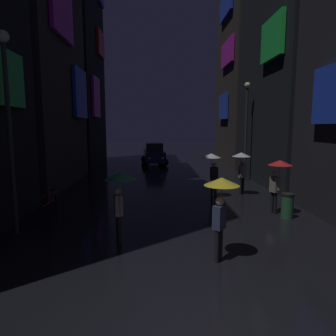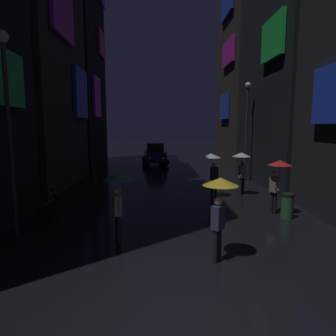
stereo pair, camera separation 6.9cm
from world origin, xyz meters
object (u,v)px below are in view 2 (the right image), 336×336
at_px(bicycle_parked_at_storefront, 49,207).
at_px(pedestrian_foreground_left_green, 119,188).
at_px(pedestrian_foreground_right_clear, 242,162).
at_px(car_distant, 155,154).
at_px(streetlamp_right_far, 247,121).
at_px(trash_bin, 287,206).
at_px(pedestrian_midstreet_left_yellow, 220,196).
at_px(streetlamp_left_near, 8,113).
at_px(pedestrian_midstreet_centre_clear, 212,163).
at_px(pedestrian_far_right_red, 278,172).

bearing_deg(bicycle_parked_at_storefront, pedestrian_foreground_left_green, -43.06).
distance_m(pedestrian_foreground_right_clear, bicycle_parked_at_storefront, 8.99).
height_order(car_distant, streetlamp_right_far, streetlamp_right_far).
bearing_deg(trash_bin, car_distant, 107.39).
distance_m(bicycle_parked_at_storefront, car_distant, 16.04).
distance_m(pedestrian_foreground_right_clear, pedestrian_foreground_left_green, 8.08).
bearing_deg(car_distant, pedestrian_foreground_right_clear, -70.27).
bearing_deg(pedestrian_foreground_right_clear, trash_bin, -80.41).
bearing_deg(pedestrian_midstreet_left_yellow, trash_bin, 46.03).
relative_size(bicycle_parked_at_storefront, trash_bin, 1.96).
bearing_deg(trash_bin, pedestrian_midstreet_left_yellow, -133.97).
distance_m(bicycle_parked_at_storefront, streetlamp_left_near, 3.87).
distance_m(pedestrian_midstreet_centre_clear, car_distant, 13.00).
xyz_separation_m(pedestrian_foreground_left_green, streetlamp_right_far, (6.58, 10.11, 2.06)).
height_order(pedestrian_foreground_right_clear, pedestrian_far_right_red, same).
xyz_separation_m(pedestrian_midstreet_left_yellow, trash_bin, (3.24, 3.36, -1.20)).
xyz_separation_m(pedestrian_foreground_right_clear, pedestrian_far_right_red, (0.46, -3.32, 0.00)).
bearing_deg(trash_bin, streetlamp_right_far, 84.87).
bearing_deg(pedestrian_midstreet_centre_clear, trash_bin, -57.16).
height_order(streetlamp_left_near, streetlamp_right_far, streetlamp_left_near).
xyz_separation_m(pedestrian_far_right_red, trash_bin, (0.19, -0.53, -1.20)).
bearing_deg(car_distant, streetlamp_right_far, -55.26).
height_order(pedestrian_far_right_red, trash_bin, pedestrian_far_right_red).
xyz_separation_m(pedestrian_far_right_red, pedestrian_foreground_left_green, (-5.69, -2.84, 0.00)).
distance_m(pedestrian_foreground_right_clear, streetlamp_left_near, 10.28).
bearing_deg(pedestrian_foreground_right_clear, pedestrian_foreground_left_green, -130.32).
relative_size(pedestrian_midstreet_left_yellow, pedestrian_midstreet_centre_clear, 1.00).
distance_m(pedestrian_midstreet_left_yellow, car_distant, 19.52).
distance_m(pedestrian_foreground_left_green, streetlamp_left_near, 4.16).
bearing_deg(pedestrian_foreground_left_green, bicycle_parked_at_storefront, 136.94).
relative_size(pedestrian_foreground_left_green, streetlamp_right_far, 0.35).
bearing_deg(pedestrian_far_right_red, streetlamp_right_far, 83.03).
bearing_deg(pedestrian_far_right_red, pedestrian_foreground_left_green, -153.49).
distance_m(pedestrian_foreground_left_green, trash_bin, 6.43).
xyz_separation_m(pedestrian_midstreet_left_yellow, pedestrian_far_right_red, (3.05, 3.89, 0.00)).
bearing_deg(pedestrian_midstreet_left_yellow, car_distant, 95.25).
relative_size(streetlamp_left_near, trash_bin, 6.63).
relative_size(pedestrian_midstreet_centre_clear, car_distant, 0.50).
relative_size(streetlamp_left_near, streetlamp_right_far, 1.02).
xyz_separation_m(pedestrian_midstreet_centre_clear, streetlamp_right_far, (2.89, 4.40, 2.06)).
distance_m(pedestrian_midstreet_centre_clear, bicycle_parked_at_storefront, 7.41).
bearing_deg(streetlamp_right_far, bicycle_parked_at_storefront, -142.78).
bearing_deg(car_distant, bicycle_parked_at_storefront, -103.97).
height_order(pedestrian_foreground_right_clear, streetlamp_right_far, streetlamp_right_far).
bearing_deg(trash_bin, streetlamp_left_near, -172.22).
bearing_deg(car_distant, pedestrian_midstreet_centre_clear, -77.38).
distance_m(streetlamp_left_near, streetlamp_right_far, 13.50).
distance_m(car_distant, trash_bin, 16.84).
height_order(streetlamp_left_near, trash_bin, streetlamp_left_near).
bearing_deg(bicycle_parked_at_storefront, car_distant, 76.03).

